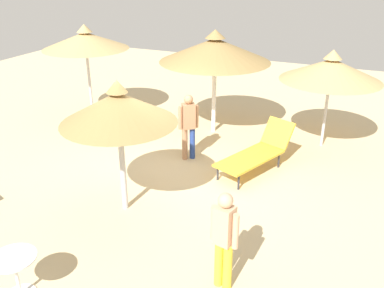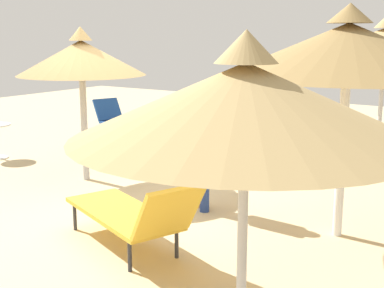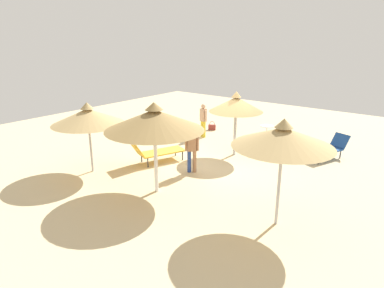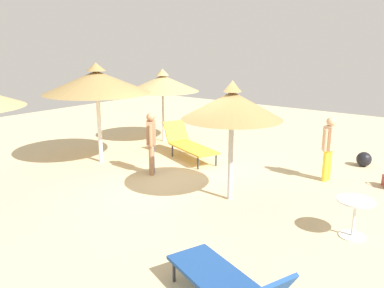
{
  "view_description": "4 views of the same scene",
  "coord_description": "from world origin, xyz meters",
  "px_view_note": "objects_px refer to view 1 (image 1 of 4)",
  "views": [
    {
      "loc": [
        6.91,
        3.79,
        4.36
      ],
      "look_at": [
        -0.45,
        0.51,
        0.78
      ],
      "focal_mm": 39.59,
      "sensor_mm": 36.0,
      "label": 1
    },
    {
      "loc": [
        -4.93,
        5.88,
        2.38
      ],
      "look_at": [
        -0.92,
        -0.15,
        0.85
      ],
      "focal_mm": 48.91,
      "sensor_mm": 36.0,
      "label": 2
    },
    {
      "loc": [
        -9.81,
        -6.63,
        4.48
      ],
      "look_at": [
        -0.65,
        0.53,
        0.76
      ],
      "focal_mm": 31.9,
      "sensor_mm": 36.0,
      "label": 3
    },
    {
      "loc": [
        5.26,
        -6.72,
        3.2
      ],
      "look_at": [
        -0.08,
        0.2,
        0.94
      ],
      "focal_mm": 36.51,
      "sensor_mm": 36.0,
      "label": 4
    }
  ],
  "objects_px": {
    "parasol_umbrella_far_right": "(85,40)",
    "side_table_round": "(15,270)",
    "parasol_umbrella_edge": "(118,108)",
    "person_standing_near_left": "(224,237)",
    "lounge_chair_back": "(257,151)",
    "parasol_umbrella_front": "(215,50)",
    "parasol_umbrella_near_right": "(331,70)",
    "person_standing_far_left": "(189,123)"
  },
  "relations": [
    {
      "from": "parasol_umbrella_front",
      "to": "parasol_umbrella_edge",
      "type": "bearing_deg",
      "value": -1.42
    },
    {
      "from": "parasol_umbrella_near_right",
      "to": "lounge_chair_back",
      "type": "height_order",
      "value": "parasol_umbrella_near_right"
    },
    {
      "from": "parasol_umbrella_edge",
      "to": "parasol_umbrella_far_right",
      "type": "relative_size",
      "value": 0.93
    },
    {
      "from": "parasol_umbrella_near_right",
      "to": "person_standing_near_left",
      "type": "height_order",
      "value": "parasol_umbrella_near_right"
    },
    {
      "from": "person_standing_far_left",
      "to": "side_table_round",
      "type": "relative_size",
      "value": 2.33
    },
    {
      "from": "lounge_chair_back",
      "to": "parasol_umbrella_edge",
      "type": "bearing_deg",
      "value": -35.63
    },
    {
      "from": "parasol_umbrella_near_right",
      "to": "side_table_round",
      "type": "distance_m",
      "value": 7.81
    },
    {
      "from": "parasol_umbrella_edge",
      "to": "parasol_umbrella_front",
      "type": "distance_m",
      "value": 4.28
    },
    {
      "from": "person_standing_near_left",
      "to": "person_standing_far_left",
      "type": "bearing_deg",
      "value": -148.93
    },
    {
      "from": "person_standing_far_left",
      "to": "side_table_round",
      "type": "height_order",
      "value": "person_standing_far_left"
    },
    {
      "from": "parasol_umbrella_front",
      "to": "lounge_chair_back",
      "type": "relative_size",
      "value": 1.33
    },
    {
      "from": "parasol_umbrella_edge",
      "to": "lounge_chair_back",
      "type": "xyz_separation_m",
      "value": [
        -2.54,
        1.82,
        -1.56
      ]
    },
    {
      "from": "lounge_chair_back",
      "to": "parasol_umbrella_front",
      "type": "bearing_deg",
      "value": -135.37
    },
    {
      "from": "parasol_umbrella_edge",
      "to": "person_standing_far_left",
      "type": "bearing_deg",
      "value": 175.22
    },
    {
      "from": "parasol_umbrella_edge",
      "to": "lounge_chair_back",
      "type": "bearing_deg",
      "value": 144.37
    },
    {
      "from": "parasol_umbrella_front",
      "to": "lounge_chair_back",
      "type": "height_order",
      "value": "parasol_umbrella_front"
    },
    {
      "from": "parasol_umbrella_edge",
      "to": "person_standing_near_left",
      "type": "xyz_separation_m",
      "value": [
        1.21,
        2.4,
        -1.14
      ]
    },
    {
      "from": "parasol_umbrella_far_right",
      "to": "lounge_chair_back",
      "type": "relative_size",
      "value": 1.26
    },
    {
      "from": "parasol_umbrella_near_right",
      "to": "person_standing_near_left",
      "type": "relative_size",
      "value": 1.56
    },
    {
      "from": "parasol_umbrella_front",
      "to": "person_standing_far_left",
      "type": "bearing_deg",
      "value": 3.05
    },
    {
      "from": "parasol_umbrella_edge",
      "to": "side_table_round",
      "type": "distance_m",
      "value": 2.97
    },
    {
      "from": "side_table_round",
      "to": "person_standing_far_left",
      "type": "bearing_deg",
      "value": 176.27
    },
    {
      "from": "person_standing_far_left",
      "to": "side_table_round",
      "type": "distance_m",
      "value": 5.01
    },
    {
      "from": "parasol_umbrella_near_right",
      "to": "lounge_chair_back",
      "type": "bearing_deg",
      "value": -29.94
    },
    {
      "from": "parasol_umbrella_near_right",
      "to": "parasol_umbrella_front",
      "type": "xyz_separation_m",
      "value": [
        0.21,
        -2.84,
        0.26
      ]
    },
    {
      "from": "parasol_umbrella_far_right",
      "to": "side_table_round",
      "type": "distance_m",
      "value": 7.42
    },
    {
      "from": "parasol_umbrella_front",
      "to": "side_table_round",
      "type": "xyz_separation_m",
      "value": [
        6.82,
        -0.23,
        -1.74
      ]
    },
    {
      "from": "side_table_round",
      "to": "person_standing_near_left",
      "type": "bearing_deg",
      "value": 117.92
    },
    {
      "from": "parasol_umbrella_front",
      "to": "parasol_umbrella_near_right",
      "type": "bearing_deg",
      "value": 94.27
    },
    {
      "from": "parasol_umbrella_far_right",
      "to": "parasol_umbrella_near_right",
      "type": "relative_size",
      "value": 1.12
    },
    {
      "from": "parasol_umbrella_far_right",
      "to": "parasol_umbrella_near_right",
      "type": "xyz_separation_m",
      "value": [
        -0.69,
        6.46,
        -0.31
      ]
    },
    {
      "from": "parasol_umbrella_far_right",
      "to": "side_table_round",
      "type": "relative_size",
      "value": 4.01
    },
    {
      "from": "parasol_umbrella_near_right",
      "to": "lounge_chair_back",
      "type": "xyz_separation_m",
      "value": [
        1.95,
        -1.12,
        -1.5
      ]
    },
    {
      "from": "lounge_chair_back",
      "to": "parasol_umbrella_far_right",
      "type": "bearing_deg",
      "value": -103.28
    },
    {
      "from": "person_standing_near_left",
      "to": "parasol_umbrella_far_right",
      "type": "bearing_deg",
      "value": -130.23
    },
    {
      "from": "parasol_umbrella_edge",
      "to": "person_standing_far_left",
      "type": "height_order",
      "value": "parasol_umbrella_edge"
    },
    {
      "from": "parasol_umbrella_far_right",
      "to": "lounge_chair_back",
      "type": "xyz_separation_m",
      "value": [
        1.26,
        5.34,
        -1.81
      ]
    },
    {
      "from": "lounge_chair_back",
      "to": "side_table_round",
      "type": "distance_m",
      "value": 5.44
    },
    {
      "from": "parasol_umbrella_front",
      "to": "lounge_chair_back",
      "type": "distance_m",
      "value": 3.01
    },
    {
      "from": "parasol_umbrella_edge",
      "to": "lounge_chair_back",
      "type": "relative_size",
      "value": 1.16
    },
    {
      "from": "parasol_umbrella_edge",
      "to": "person_standing_near_left",
      "type": "distance_m",
      "value": 2.92
    },
    {
      "from": "parasol_umbrella_front",
      "to": "lounge_chair_back",
      "type": "xyz_separation_m",
      "value": [
        1.74,
        1.72,
        -1.76
      ]
    }
  ]
}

